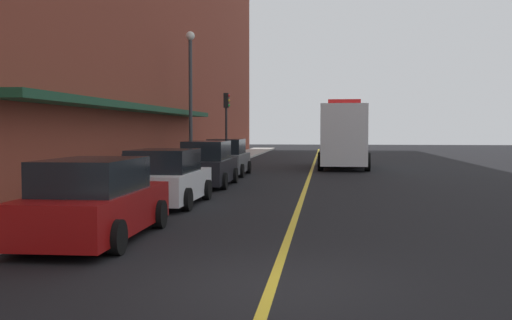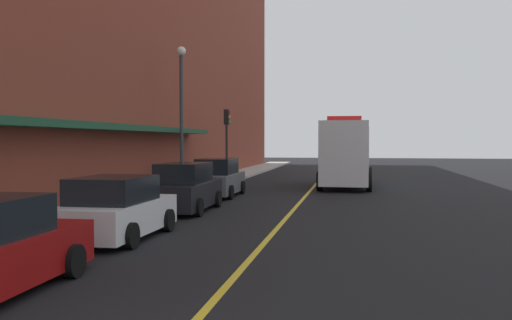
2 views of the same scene
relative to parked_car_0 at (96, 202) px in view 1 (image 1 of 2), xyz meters
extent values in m
plane|color=black|center=(3.85, 21.89, -0.78)|extent=(112.00, 112.00, 0.00)
cube|color=#ADA8A0|center=(-2.35, 21.89, -0.70)|extent=(2.40, 70.00, 0.15)
cube|color=gold|center=(3.85, 21.89, -0.77)|extent=(0.16, 70.00, 0.01)
cube|color=brown|center=(-7.62, 20.89, 8.59)|extent=(8.14, 64.00, 18.73)
cube|color=#19472D|center=(-3.00, 12.89, 2.32)|extent=(1.20, 22.40, 0.24)
cube|color=maroon|center=(0.00, 0.07, -0.20)|extent=(1.86, 4.80, 0.81)
cube|color=black|center=(0.00, -0.17, 0.54)|extent=(1.65, 2.65, 0.66)
cylinder|color=black|center=(-0.93, 1.53, -0.46)|extent=(0.23, 0.64, 0.64)
cylinder|color=black|center=(0.88, 1.56, -0.46)|extent=(0.23, 0.64, 0.64)
cylinder|color=black|center=(-0.88, -1.43, -0.46)|extent=(0.23, 0.64, 0.64)
cylinder|color=black|center=(0.93, -1.40, -0.46)|extent=(0.23, 0.64, 0.64)
cube|color=silver|center=(-0.10, 5.80, -0.20)|extent=(1.91, 4.35, 0.81)
cube|color=black|center=(-0.10, 5.58, 0.54)|extent=(1.71, 2.40, 0.66)
cylinder|color=black|center=(-1.03, 7.15, -0.46)|extent=(0.23, 0.64, 0.64)
cylinder|color=black|center=(0.86, 7.14, -0.46)|extent=(0.23, 0.64, 0.64)
cylinder|color=black|center=(-1.06, 4.47, -0.46)|extent=(0.23, 0.64, 0.64)
cylinder|color=black|center=(0.84, 4.45, -0.46)|extent=(0.23, 0.64, 0.64)
cube|color=black|center=(0.00, 11.73, -0.16)|extent=(1.75, 4.61, 0.88)
cube|color=black|center=(0.00, 11.50, 0.64)|extent=(1.56, 2.54, 0.72)
cylinder|color=black|center=(-0.88, 13.14, -0.46)|extent=(0.23, 0.64, 0.64)
cylinder|color=black|center=(0.85, 13.16, -0.46)|extent=(0.23, 0.64, 0.64)
cylinder|color=black|center=(-0.85, 10.30, -0.46)|extent=(0.23, 0.64, 0.64)
cylinder|color=black|center=(0.88, 10.31, -0.46)|extent=(0.23, 0.64, 0.64)
cube|color=#595B60|center=(-0.14, 17.38, -0.16)|extent=(1.72, 4.32, 0.88)
cube|color=black|center=(-0.14, 17.17, 0.63)|extent=(1.55, 2.38, 0.72)
cylinder|color=black|center=(-1.01, 18.72, -0.46)|extent=(0.22, 0.64, 0.64)
cylinder|color=black|center=(0.72, 18.72, -0.46)|extent=(0.22, 0.64, 0.64)
cylinder|color=black|center=(-1.01, 16.04, -0.46)|extent=(0.22, 0.64, 0.64)
cylinder|color=black|center=(0.73, 16.04, -0.46)|extent=(0.22, 0.64, 0.64)
cube|color=silver|center=(5.58, 20.99, 1.17)|extent=(2.51, 2.32, 3.29)
cube|color=silver|center=(5.70, 25.18, 1.04)|extent=(2.60, 5.54, 3.03)
cube|color=red|center=(5.58, 20.99, 2.93)|extent=(1.73, 0.65, 0.24)
cylinder|color=black|center=(6.83, 21.04, -0.28)|extent=(0.33, 1.01, 1.00)
cylinder|color=black|center=(4.35, 21.11, -0.28)|extent=(0.33, 1.01, 1.00)
cylinder|color=black|center=(6.92, 24.46, -0.28)|extent=(0.33, 1.01, 1.00)
cylinder|color=black|center=(4.44, 24.53, -0.28)|extent=(0.33, 1.01, 1.00)
cylinder|color=black|center=(6.99, 26.67, -0.28)|extent=(0.33, 1.01, 1.00)
cylinder|color=black|center=(4.51, 26.74, -0.28)|extent=(0.33, 1.01, 1.00)
cylinder|color=#4C4C51|center=(-1.50, 6.20, -0.10)|extent=(0.07, 0.07, 1.05)
cube|color=black|center=(-1.50, 6.20, 0.56)|extent=(0.14, 0.18, 0.28)
cylinder|color=#4C4C51|center=(-1.50, 14.08, -0.10)|extent=(0.07, 0.07, 1.05)
cube|color=black|center=(-1.50, 14.08, 0.56)|extent=(0.14, 0.18, 0.28)
cylinder|color=#33383D|center=(-2.10, 18.01, 2.62)|extent=(0.18, 0.18, 6.50)
sphere|color=white|center=(-2.10, 18.01, 6.09)|extent=(0.44, 0.44, 0.44)
cylinder|color=#232326|center=(-1.45, 24.95, 1.07)|extent=(0.14, 0.14, 3.40)
cube|color=black|center=(-1.45, 24.95, 3.22)|extent=(0.28, 0.36, 0.90)
sphere|color=red|center=(-1.29, 24.95, 3.52)|extent=(0.16, 0.16, 0.16)
sphere|color=gold|center=(-1.29, 24.95, 3.22)|extent=(0.16, 0.16, 0.16)
sphere|color=green|center=(-1.29, 24.95, 2.92)|extent=(0.16, 0.16, 0.16)
camera|label=1|loc=(4.61, -11.73, 1.46)|focal=42.58mm
camera|label=2|loc=(6.08, -8.36, 1.81)|focal=40.01mm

